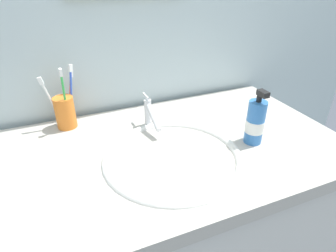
{
  "coord_description": "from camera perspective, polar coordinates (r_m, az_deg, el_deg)",
  "views": [
    {
      "loc": [
        -0.28,
        -0.68,
        1.33
      ],
      "look_at": [
        -0.0,
        -0.03,
        0.93
      ],
      "focal_mm": 30.9,
      "sensor_mm": 36.0,
      "label": 1
    }
  ],
  "objects": [
    {
      "name": "tiled_wall_back",
      "position": [
        1.07,
        -8.41,
        22.38
      ],
      "size": [
        2.31,
        0.04,
        2.4
      ],
      "primitive_type": "cube",
      "color": "silver",
      "rests_on": "ground"
    },
    {
      "name": "vanity_counter",
      "position": [
        1.16,
        -0.46,
        -21.58
      ],
      "size": [
        1.11,
        0.62,
        0.84
      ],
      "color": "silver",
      "rests_on": "ground"
    },
    {
      "name": "sink_basin",
      "position": [
        0.86,
        0.79,
        -8.09
      ],
      "size": [
        0.4,
        0.4,
        0.1
      ],
      "color": "white",
      "rests_on": "vanity_counter"
    },
    {
      "name": "faucet",
      "position": [
        0.96,
        -3.74,
        2.44
      ],
      "size": [
        0.02,
        0.15,
        0.11
      ],
      "color": "silver",
      "rests_on": "sink_basin"
    },
    {
      "name": "toothbrush_cup",
      "position": [
        1.02,
        -19.62,
        2.53
      ],
      "size": [
        0.07,
        0.07,
        0.11
      ],
      "primitive_type": "cylinder",
      "color": "orange",
      "rests_on": "vanity_counter"
    },
    {
      "name": "toothbrush_white",
      "position": [
        1.01,
        -22.19,
        4.91
      ],
      "size": [
        0.06,
        0.02,
        0.18
      ],
      "color": "white",
      "rests_on": "toothbrush_cup"
    },
    {
      "name": "toothbrush_green",
      "position": [
        0.98,
        -19.75,
        5.68
      ],
      "size": [
        0.01,
        0.04,
        0.21
      ],
      "color": "green",
      "rests_on": "toothbrush_cup"
    },
    {
      "name": "toothbrush_blue",
      "position": [
        1.02,
        -18.56,
        6.57
      ],
      "size": [
        0.04,
        0.03,
        0.2
      ],
      "color": "blue",
      "rests_on": "toothbrush_cup"
    },
    {
      "name": "toothbrush_red",
      "position": [
        1.03,
        -18.68,
        6.09
      ],
      "size": [
        0.05,
        0.03,
        0.18
      ],
      "color": "red",
      "rests_on": "toothbrush_cup"
    },
    {
      "name": "soap_dispenser",
      "position": [
        0.91,
        16.83,
        0.69
      ],
      "size": [
        0.06,
        0.06,
        0.18
      ],
      "color": "#3372BF",
      "rests_on": "vanity_counter"
    }
  ]
}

